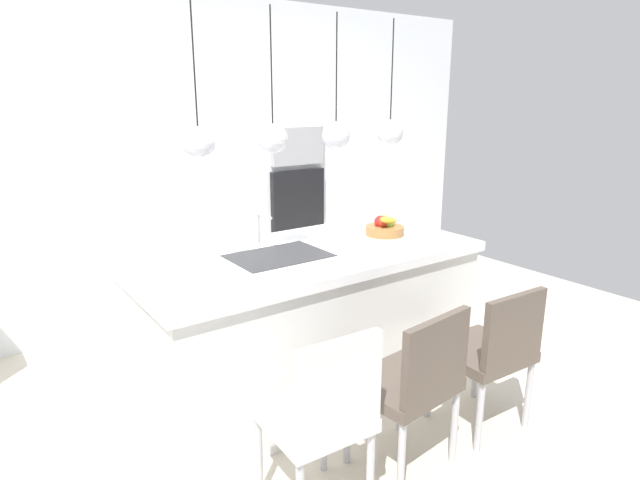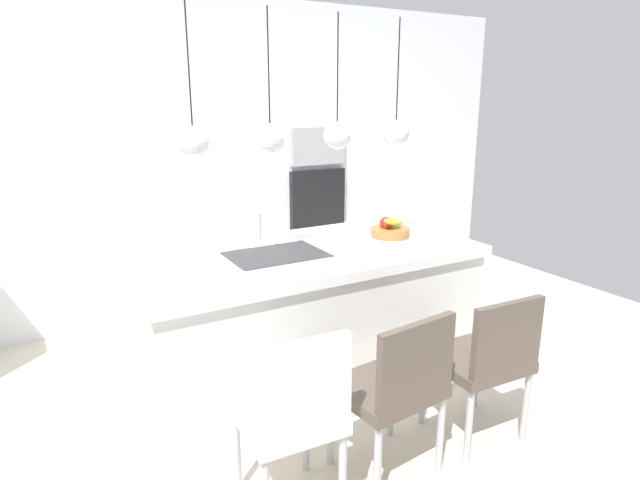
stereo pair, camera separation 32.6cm
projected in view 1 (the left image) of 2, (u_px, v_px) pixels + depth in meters
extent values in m
plane|color=beige|center=(307.00, 386.00, 3.46)|extent=(6.60, 6.60, 0.00)
cube|color=white|center=(194.00, 160.00, 4.42)|extent=(6.00, 0.10, 2.60)
cube|color=white|center=(307.00, 325.00, 3.35)|extent=(2.04, 0.93, 0.85)
cube|color=white|center=(307.00, 255.00, 3.23)|extent=(2.10, 0.99, 0.06)
cube|color=#2D2D30|center=(279.00, 257.00, 3.12)|extent=(0.56, 0.40, 0.02)
cylinder|color=silver|center=(258.00, 230.00, 3.27)|extent=(0.02, 0.02, 0.22)
cylinder|color=silver|center=(264.00, 216.00, 3.19)|extent=(0.02, 0.16, 0.02)
cylinder|color=#9E6B38|center=(385.00, 230.00, 3.58)|extent=(0.26, 0.26, 0.06)
sphere|color=#B22D1E|center=(383.00, 222.00, 3.56)|extent=(0.08, 0.08, 0.08)
sphere|color=red|center=(380.00, 222.00, 3.57)|extent=(0.08, 0.08, 0.08)
sphere|color=olive|center=(389.00, 222.00, 3.56)|extent=(0.07, 0.07, 0.07)
sphere|color=orange|center=(384.00, 222.00, 3.57)|extent=(0.09, 0.09, 0.09)
ellipsoid|color=yellow|center=(389.00, 220.00, 3.52)|extent=(0.19, 0.08, 0.09)
cube|color=#9E9EA3|center=(297.00, 146.00, 4.89)|extent=(0.54, 0.08, 0.34)
cube|color=black|center=(297.00, 200.00, 5.02)|extent=(0.56, 0.08, 0.56)
cube|color=silver|center=(313.00, 417.00, 2.33)|extent=(0.44, 0.45, 0.06)
cube|color=silver|center=(339.00, 388.00, 2.11)|extent=(0.40, 0.06, 0.41)
cylinder|color=#B2B2B7|center=(324.00, 431.00, 2.64)|extent=(0.04, 0.04, 0.44)
cylinder|color=#B2B2B7|center=(259.00, 457.00, 2.45)|extent=(0.04, 0.04, 0.44)
cylinder|color=#B2B2B7|center=(370.00, 474.00, 2.34)|extent=(0.04, 0.04, 0.44)
cube|color=brown|center=(403.00, 384.00, 2.64)|extent=(0.51, 0.46, 0.06)
cube|color=brown|center=(436.00, 357.00, 2.45)|extent=(0.45, 0.09, 0.38)
cylinder|color=#B2B2B7|center=(400.00, 397.00, 2.96)|extent=(0.04, 0.04, 0.41)
cylinder|color=#B2B2B7|center=(347.00, 426.00, 2.70)|extent=(0.04, 0.04, 0.41)
cylinder|color=#B2B2B7|center=(454.00, 425.00, 2.70)|extent=(0.04, 0.04, 0.41)
cylinder|color=#B2B2B7|center=(401.00, 461.00, 2.44)|extent=(0.04, 0.04, 0.41)
cube|color=brown|center=(481.00, 352.00, 2.98)|extent=(0.48, 0.46, 0.06)
cube|color=brown|center=(514.00, 329.00, 2.76)|extent=(0.44, 0.06, 0.37)
cylinder|color=#B2B2B7|center=(476.00, 367.00, 3.29)|extent=(0.04, 0.04, 0.41)
cylinder|color=#B2B2B7|center=(428.00, 385.00, 3.09)|extent=(0.04, 0.04, 0.41)
cylinder|color=#B2B2B7|center=(528.00, 394.00, 2.99)|extent=(0.04, 0.04, 0.41)
cylinder|color=#B2B2B7|center=(480.00, 417.00, 2.78)|extent=(0.04, 0.04, 0.41)
sphere|color=silver|center=(199.00, 143.00, 2.68)|extent=(0.16, 0.16, 0.16)
cylinder|color=black|center=(194.00, 63.00, 2.58)|extent=(0.01, 0.01, 0.60)
sphere|color=silver|center=(273.00, 139.00, 2.93)|extent=(0.16, 0.16, 0.16)
cylinder|color=black|center=(271.00, 66.00, 2.83)|extent=(0.01, 0.01, 0.60)
sphere|color=silver|center=(336.00, 135.00, 3.17)|extent=(0.16, 0.16, 0.16)
cylinder|color=black|center=(337.00, 68.00, 3.07)|extent=(0.01, 0.01, 0.60)
sphere|color=silver|center=(390.00, 133.00, 3.41)|extent=(0.16, 0.16, 0.16)
cylinder|color=black|center=(392.00, 70.00, 3.31)|extent=(0.01, 0.01, 0.60)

